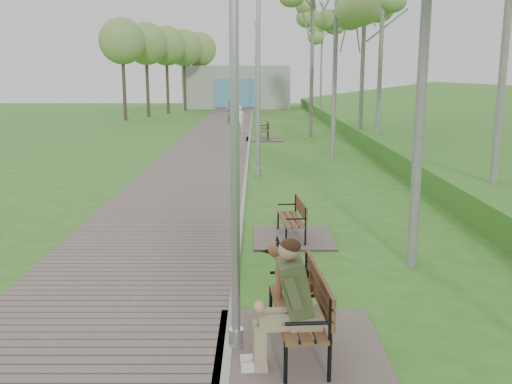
{
  "coord_description": "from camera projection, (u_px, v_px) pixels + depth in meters",
  "views": [
    {
      "loc": [
        0.34,
        -4.95,
        3.3
      ],
      "look_at": [
        0.34,
        4.93,
        1.24
      ],
      "focal_mm": 40.0,
      "sensor_mm": 36.0,
      "label": 1
    }
  ],
  "objects": [
    {
      "name": "kerb",
      "position": [
        249.0,
        145.0,
        26.56
      ],
      "size": [
        0.1,
        67.0,
        0.05
      ],
      "primitive_type": "cube",
      "color": "#999993",
      "rests_on": "ground"
    },
    {
      "name": "lamp_post_third",
      "position": [
        257.0,
        83.0,
        30.46
      ],
      "size": [
        0.23,
        0.23,
        5.93
      ],
      "color": "#A4A7AD",
      "rests_on": "ground"
    },
    {
      "name": "bench_main",
      "position": [
        292.0,
        314.0,
        6.76
      ],
      "size": [
        2.03,
        2.25,
        1.77
      ],
      "color": "#70605A",
      "rests_on": "ground"
    },
    {
      "name": "lamp_post_near",
      "position": [
        235.0,
        175.0,
        6.51
      ],
      "size": [
        0.18,
        0.18,
        4.63
      ],
      "color": "#A4A7AD",
      "rests_on": "ground"
    },
    {
      "name": "birch_far_c",
      "position": [
        322.0,
        25.0,
        40.4
      ],
      "size": [
        2.47,
        2.47,
        8.48
      ],
      "color": "silver",
      "rests_on": "ground"
    },
    {
      "name": "bench_third",
      "position": [
        264.0,
        135.0,
        28.87
      ],
      "size": [
        1.84,
        2.04,
        1.13
      ],
      "color": "#70605A",
      "rests_on": "ground"
    },
    {
      "name": "lamp_post_far",
      "position": [
        256.0,
        86.0,
        48.74
      ],
      "size": [
        0.18,
        0.18,
        4.76
      ],
      "color": "#A4A7AD",
      "rests_on": "ground"
    },
    {
      "name": "walkway",
      "position": [
        211.0,
        145.0,
        26.56
      ],
      "size": [
        3.5,
        67.0,
        0.04
      ],
      "primitive_type": "cube",
      "color": "#70605A",
      "rests_on": "ground"
    },
    {
      "name": "lamp_post_second",
      "position": [
        258.0,
        92.0,
        17.69
      ],
      "size": [
        0.23,
        0.23,
        5.83
      ],
      "color": "#A4A7AD",
      "rests_on": "ground"
    },
    {
      "name": "bench_second",
      "position": [
        291.0,
        230.0,
        11.59
      ],
      "size": [
        1.6,
        1.78,
        0.98
      ],
      "color": "#70605A",
      "rests_on": "ground"
    },
    {
      "name": "pedestrian_near",
      "position": [
        239.0,
        119.0,
        32.18
      ],
      "size": [
        0.6,
        0.43,
        1.54
      ],
      "primitive_type": "imported",
      "rotation": [
        0.0,
        0.0,
        3.26
      ],
      "color": "white",
      "rests_on": "ground"
    },
    {
      "name": "building_north",
      "position": [
        237.0,
        87.0,
        55.01
      ],
      "size": [
        10.0,
        5.2,
        4.0
      ],
      "color": "#9E9E99",
      "rests_on": "ground"
    },
    {
      "name": "pedestrian_far",
      "position": [
        230.0,
        112.0,
        37.66
      ],
      "size": [
        0.88,
        0.77,
        1.55
      ],
      "primitive_type": "imported",
      "rotation": [
        0.0,
        0.0,
        2.86
      ],
      "color": "gray",
      "rests_on": "ground"
    }
  ]
}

